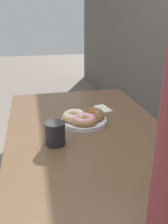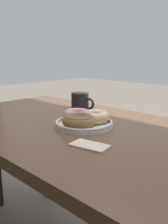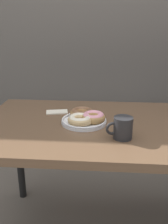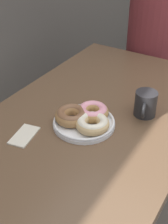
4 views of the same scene
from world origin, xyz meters
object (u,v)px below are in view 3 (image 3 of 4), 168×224
coffee_mug (122,128)px  napkin (57,112)px  donut_plate (85,117)px  dining_table (102,137)px

coffee_mug → napkin: (-0.35, 0.31, -0.05)m
donut_plate → napkin: size_ratio=1.78×
donut_plate → coffee_mug: coffee_mug is taller
napkin → dining_table: bearing=-29.1°
dining_table → donut_plate: donut_plate is taller
donut_plate → coffee_mug: (0.18, -0.16, 0.02)m
dining_table → coffee_mug: coffee_mug is taller
napkin → donut_plate: bearing=-40.9°
coffee_mug → napkin: coffee_mug is taller
donut_plate → dining_table: bearing=1.9°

